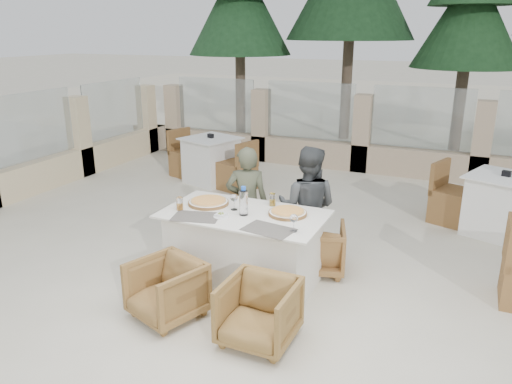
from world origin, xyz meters
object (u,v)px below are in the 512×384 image
at_px(pizza_left, 208,202).
at_px(diner_left, 247,204).
at_px(water_bottle, 244,201).
at_px(bg_table_a, 211,160).
at_px(wine_glass_corner, 294,222).
at_px(armchair_far_right, 317,248).
at_px(wine_glass_centre, 234,201).
at_px(pizza_right, 288,212).
at_px(armchair_far_left, 252,229).
at_px(olive_dish, 221,215).
at_px(armchair_near_right, 259,312).
at_px(bg_table_b, 501,206).
at_px(beer_glass_right, 272,200).
at_px(armchair_near_left, 166,290).
at_px(beer_glass_left, 180,204).
at_px(dining_table, 244,249).
at_px(diner_right, 307,208).

height_order(pizza_left, diner_left, diner_left).
distance_m(water_bottle, bg_table_a, 3.74).
bearing_deg(wine_glass_corner, armchair_far_right, 90.93).
bearing_deg(wine_glass_centre, pizza_right, 8.91).
bearing_deg(armchair_far_left, armchair_far_right, 167.77).
relative_size(olive_dish, armchair_near_right, 0.18).
bearing_deg(bg_table_b, beer_glass_right, -115.96).
height_order(armchair_far_right, armchair_near_left, armchair_near_left).
distance_m(pizza_right, beer_glass_right, 0.31).
relative_size(pizza_right, bg_table_a, 0.23).
bearing_deg(beer_glass_left, pizza_left, 56.72).
distance_m(beer_glass_right, armchair_near_left, 1.41).
bearing_deg(armchair_near_left, armchair_far_left, 105.82).
distance_m(armchair_far_left, diner_left, 0.40).
bearing_deg(armchair_near_left, dining_table, 86.48).
xyz_separation_m(pizza_left, pizza_right, (0.86, 0.04, -0.00)).
height_order(armchair_far_right, diner_right, diner_right).
bearing_deg(diner_left, wine_glass_corner, 114.55).
distance_m(armchair_near_left, armchair_near_right, 0.91).
bearing_deg(armchair_near_left, bg_table_a, 133.34).
bearing_deg(bg_table_a, water_bottle, -38.38).
bearing_deg(olive_dish, beer_glass_right, 56.80).
distance_m(beer_glass_right, bg_table_b, 3.14).
bearing_deg(olive_dish, dining_table, 49.73).
bearing_deg(diner_left, armchair_near_right, 97.19).
height_order(armchair_near_left, bg_table_b, bg_table_b).
relative_size(armchair_far_left, diner_left, 0.48).
bearing_deg(pizza_right, bg_table_b, 49.82).
xyz_separation_m(olive_dish, armchair_far_left, (-0.10, 0.93, -0.51)).
xyz_separation_m(beer_glass_left, bg_table_a, (-1.42, 3.21, -0.45)).
bearing_deg(pizza_left, dining_table, -11.72).
height_order(pizza_left, beer_glass_right, beer_glass_right).
bearing_deg(armchair_far_right, wine_glass_corner, 73.98).
bearing_deg(bg_table_a, wine_glass_centre, -39.56).
relative_size(water_bottle, diner_right, 0.22).
bearing_deg(armchair_far_left, armchair_near_right, 114.83).
bearing_deg(beer_glass_right, wine_glass_centre, -138.04).
xyz_separation_m(beer_glass_left, diner_left, (0.39, 0.76, -0.19)).
xyz_separation_m(dining_table, beer_glass_right, (0.18, 0.32, 0.45)).
relative_size(armchair_far_right, diner_left, 0.45).
bearing_deg(bg_table_b, armchair_far_left, -126.86).
height_order(armchair_far_left, diner_left, diner_left).
bearing_deg(olive_dish, pizza_left, 136.59).
xyz_separation_m(wine_glass_corner, beer_glass_left, (-1.23, 0.06, -0.03)).
xyz_separation_m(beer_glass_right, olive_dish, (-0.33, -0.50, -0.04)).
relative_size(armchair_far_left, bg_table_a, 0.38).
height_order(beer_glass_left, bg_table_a, beer_glass_left).
height_order(pizza_left, wine_glass_corner, wine_glass_corner).
bearing_deg(diner_right, beer_glass_left, 32.17).
height_order(water_bottle, wine_glass_centre, water_bottle).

